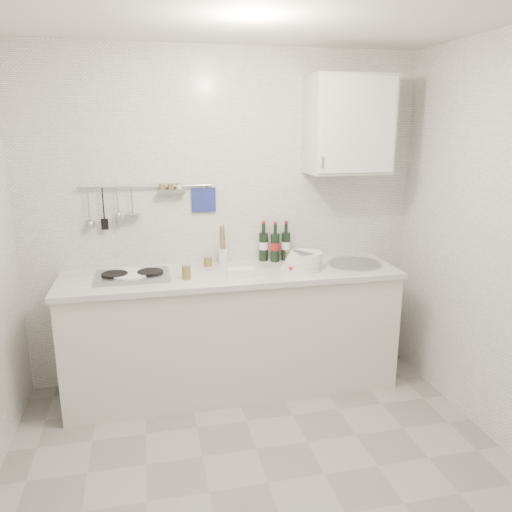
{
  "coord_description": "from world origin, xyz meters",
  "views": [
    {
      "loc": [
        -0.59,
        -2.32,
        1.95
      ],
      "look_at": [
        0.13,
        0.9,
        1.08
      ],
      "focal_mm": 35.0,
      "sensor_mm": 36.0,
      "label": 1
    }
  ],
  "objects_px": {
    "plate_stack_sink": "(303,261)",
    "wine_bottles": "(275,241)",
    "wall_cabinet": "(349,125)",
    "plate_stack_hob": "(129,276)",
    "utensil_crock": "(223,254)"
  },
  "relations": [
    {
      "from": "utensil_crock",
      "to": "plate_stack_sink",
      "type": "bearing_deg",
      "value": -26.61
    },
    {
      "from": "wall_cabinet",
      "to": "plate_stack_sink",
      "type": "relative_size",
      "value": 2.21
    },
    {
      "from": "plate_stack_hob",
      "to": "wine_bottles",
      "type": "xyz_separation_m",
      "value": [
        1.11,
        0.25,
        0.13
      ]
    },
    {
      "from": "plate_stack_hob",
      "to": "utensil_crock",
      "type": "bearing_deg",
      "value": 19.65
    },
    {
      "from": "plate_stack_hob",
      "to": "plate_stack_sink",
      "type": "distance_m",
      "value": 1.25
    },
    {
      "from": "utensil_crock",
      "to": "wall_cabinet",
      "type": "bearing_deg",
      "value": -7.6
    },
    {
      "from": "plate_stack_hob",
      "to": "wine_bottles",
      "type": "relative_size",
      "value": 0.94
    },
    {
      "from": "wall_cabinet",
      "to": "plate_stack_sink",
      "type": "bearing_deg",
      "value": -157.65
    },
    {
      "from": "wine_bottles",
      "to": "wall_cabinet",
      "type": "bearing_deg",
      "value": -12.97
    },
    {
      "from": "plate_stack_hob",
      "to": "wine_bottles",
      "type": "distance_m",
      "value": 1.14
    },
    {
      "from": "plate_stack_hob",
      "to": "utensil_crock",
      "type": "xyz_separation_m",
      "value": [
        0.7,
        0.25,
        0.05
      ]
    },
    {
      "from": "wall_cabinet",
      "to": "wine_bottles",
      "type": "relative_size",
      "value": 2.26
    },
    {
      "from": "wall_cabinet",
      "to": "utensil_crock",
      "type": "xyz_separation_m",
      "value": [
        -0.93,
        0.12,
        -0.96
      ]
    },
    {
      "from": "plate_stack_sink",
      "to": "wall_cabinet",
      "type": "bearing_deg",
      "value": 22.35
    },
    {
      "from": "plate_stack_sink",
      "to": "wine_bottles",
      "type": "xyz_separation_m",
      "value": [
        -0.15,
        0.27,
        0.1
      ]
    }
  ]
}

